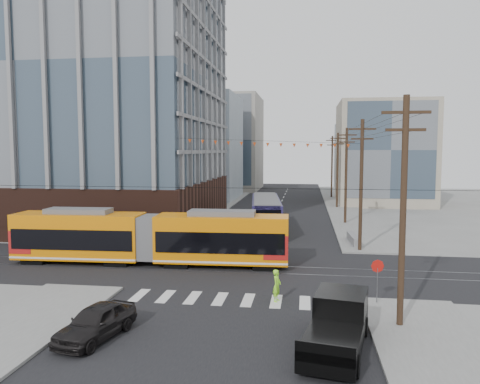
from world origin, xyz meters
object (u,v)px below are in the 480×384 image
at_px(streetcar, 150,238).
at_px(city_bus, 266,214).
at_px(pickup_truck, 336,327).
at_px(black_sedan, 96,322).

height_order(streetcar, city_bus, streetcar).
bearing_deg(city_bus, streetcar, -122.53).
distance_m(streetcar, pickup_truck, 18.62).
bearing_deg(pickup_truck, streetcar, 144.50).
height_order(city_bus, pickup_truck, city_bus).
xyz_separation_m(pickup_truck, black_sedan, (-10.61, -0.16, -0.27)).
xyz_separation_m(streetcar, city_bus, (7.37, 14.92, -0.13)).
distance_m(streetcar, black_sedan, 13.89).
bearing_deg(black_sedan, city_bus, 91.74).
xyz_separation_m(city_bus, black_sedan, (-5.19, -28.59, -1.08)).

